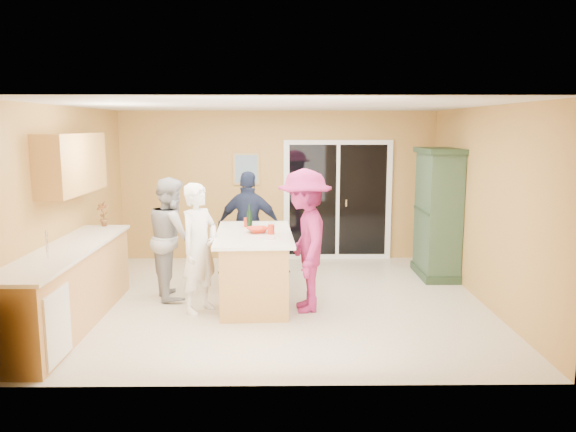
{
  "coord_description": "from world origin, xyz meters",
  "views": [
    {
      "loc": [
        0.07,
        -7.3,
        2.35
      ],
      "look_at": [
        0.15,
        0.1,
        1.15
      ],
      "focal_mm": 35.0,
      "sensor_mm": 36.0,
      "label": 1
    }
  ],
  "objects_px": {
    "woman_grey": "(172,238)",
    "green_hutch": "(438,215)",
    "woman_navy": "(249,226)",
    "woman_white": "(199,248)",
    "kitchen_island": "(254,270)",
    "woman_magenta": "(305,241)"
  },
  "relations": [
    {
      "from": "woman_grey",
      "to": "woman_magenta",
      "type": "bearing_deg",
      "value": -127.82
    },
    {
      "from": "green_hutch",
      "to": "woman_white",
      "type": "bearing_deg",
      "value": -154.36
    },
    {
      "from": "woman_navy",
      "to": "woman_white",
      "type": "bearing_deg",
      "value": 77.8
    },
    {
      "from": "kitchen_island",
      "to": "green_hutch",
      "type": "bearing_deg",
      "value": 22.76
    },
    {
      "from": "woman_grey",
      "to": "woman_magenta",
      "type": "xyz_separation_m",
      "value": [
        1.79,
        -0.59,
        0.08
      ]
    },
    {
      "from": "woman_white",
      "to": "woman_grey",
      "type": "distance_m",
      "value": 0.78
    },
    {
      "from": "kitchen_island",
      "to": "woman_grey",
      "type": "height_order",
      "value": "woman_grey"
    },
    {
      "from": "green_hutch",
      "to": "woman_grey",
      "type": "xyz_separation_m",
      "value": [
        -3.92,
        -1.03,
        -0.15
      ]
    },
    {
      "from": "green_hutch",
      "to": "woman_grey",
      "type": "bearing_deg",
      "value": -165.3
    },
    {
      "from": "woman_grey",
      "to": "green_hutch",
      "type": "bearing_deg",
      "value": -94.85
    },
    {
      "from": "green_hutch",
      "to": "woman_magenta",
      "type": "distance_m",
      "value": 2.68
    },
    {
      "from": "woman_navy",
      "to": "kitchen_island",
      "type": "bearing_deg",
      "value": 104.93
    },
    {
      "from": "kitchen_island",
      "to": "woman_grey",
      "type": "distance_m",
      "value": 1.23
    },
    {
      "from": "green_hutch",
      "to": "woman_white",
      "type": "height_order",
      "value": "green_hutch"
    },
    {
      "from": "green_hutch",
      "to": "woman_navy",
      "type": "height_order",
      "value": "green_hutch"
    },
    {
      "from": "green_hutch",
      "to": "woman_navy",
      "type": "bearing_deg",
      "value": -175.87
    },
    {
      "from": "green_hutch",
      "to": "woman_magenta",
      "type": "height_order",
      "value": "green_hutch"
    },
    {
      "from": "woman_navy",
      "to": "woman_magenta",
      "type": "xyz_separation_m",
      "value": [
        0.78,
        -1.41,
        0.07
      ]
    },
    {
      "from": "kitchen_island",
      "to": "woman_white",
      "type": "bearing_deg",
      "value": -155.72
    },
    {
      "from": "woman_grey",
      "to": "woman_navy",
      "type": "relative_size",
      "value": 0.99
    },
    {
      "from": "kitchen_island",
      "to": "woman_navy",
      "type": "relative_size",
      "value": 1.11
    },
    {
      "from": "woman_white",
      "to": "woman_magenta",
      "type": "height_order",
      "value": "woman_magenta"
    }
  ]
}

